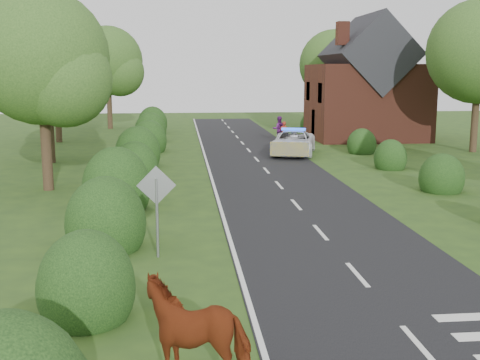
{
  "coord_description": "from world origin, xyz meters",
  "views": [
    {
      "loc": [
        -4.33,
        -13.96,
        5.02
      ],
      "look_at": [
        -2.3,
        6.42,
        1.3
      ],
      "focal_mm": 45.0,
      "sensor_mm": 36.0,
      "label": 1
    }
  ],
  "objects": [
    {
      "name": "ground",
      "position": [
        0.0,
        0.0,
        0.0
      ],
      "size": [
        120.0,
        120.0,
        0.0
      ],
      "primitive_type": "plane",
      "color": "#2A451B"
    },
    {
      "name": "road",
      "position": [
        0.0,
        15.0,
        0.01
      ],
      "size": [
        6.0,
        70.0,
        0.02
      ],
      "primitive_type": "cube",
      "color": "black",
      "rests_on": "ground"
    },
    {
      "name": "road_markings",
      "position": [
        -1.6,
        12.93,
        0.03
      ],
      "size": [
        4.96,
        70.0,
        0.01
      ],
      "color": "white",
      "rests_on": "road"
    },
    {
      "name": "hedgerow_left",
      "position": [
        -6.51,
        11.69,
        0.75
      ],
      "size": [
        2.75,
        50.41,
        3.0
      ],
      "color": "black",
      "rests_on": "ground"
    },
    {
      "name": "hedgerow_right",
      "position": [
        6.6,
        11.21,
        0.55
      ],
      "size": [
        2.1,
        45.78,
        2.1
      ],
      "color": "black",
      "rests_on": "ground"
    },
    {
      "name": "tree_left_a",
      "position": [
        -9.75,
        11.86,
        5.34
      ],
      "size": [
        5.74,
        5.6,
        8.38
      ],
      "color": "#332316",
      "rests_on": "ground"
    },
    {
      "name": "tree_left_b",
      "position": [
        -11.25,
        19.86,
        5.04
      ],
      "size": [
        5.74,
        5.6,
        8.07
      ],
      "color": "#332316",
      "rests_on": "ground"
    },
    {
      "name": "tree_left_c",
      "position": [
        -12.7,
        29.83,
        6.53
      ],
      "size": [
        6.97,
        6.8,
        10.22
      ],
      "color": "#332316",
      "rests_on": "ground"
    },
    {
      "name": "tree_left_d",
      "position": [
        -10.23,
        39.85,
        5.64
      ],
      "size": [
        6.15,
        6.0,
        8.89
      ],
      "color": "#332316",
      "rests_on": "ground"
    },
    {
      "name": "tree_right_c",
      "position": [
        9.27,
        37.85,
        5.34
      ],
      "size": [
        6.15,
        6.0,
        8.58
      ],
      "color": "#332316",
      "rests_on": "ground"
    },
    {
      "name": "road_sign",
      "position": [
        -5.0,
        2.0,
        1.65
      ],
      "size": [
        1.06,
        0.08,
        2.53
      ],
      "color": "gray",
      "rests_on": "ground"
    },
    {
      "name": "house",
      "position": [
        9.49,
        30.0,
        3.79
      ],
      "size": [
        8.0,
        7.4,
        9.17
      ],
      "color": "brown",
      "rests_on": "ground"
    },
    {
      "name": "cow",
      "position": [
        -4.11,
        -4.74,
        0.74
      ],
      "size": [
        2.21,
        1.36,
        1.48
      ],
      "primitive_type": "imported",
      "rotation": [
        0.0,
        0.0,
        -1.7
      ],
      "color": "maroon",
      "rests_on": "ground"
    },
    {
      "name": "police_van",
      "position": [
        2.5,
        21.92,
        0.74
      ],
      "size": [
        3.74,
        5.76,
        1.62
      ],
      "rotation": [
        0.0,
        0.0,
        -0.27
      ],
      "color": "white",
      "rests_on": "ground"
    },
    {
      "name": "pedestrian_red",
      "position": [
        2.92,
        27.81,
        0.76
      ],
      "size": [
        0.58,
        0.41,
        1.53
      ],
      "primitive_type": "imported",
      "rotation": [
        0.0,
        0.0,
        3.21
      ],
      "color": "maroon",
      "rests_on": "ground"
    },
    {
      "name": "pedestrian_purple",
      "position": [
        2.71,
        28.69,
        0.92
      ],
      "size": [
        0.9,
        0.71,
        1.83
      ],
      "primitive_type": "imported",
      "rotation": [
        0.0,
        0.0,
        3.12
      ],
      "color": "#621E6F",
      "rests_on": "ground"
    }
  ]
}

